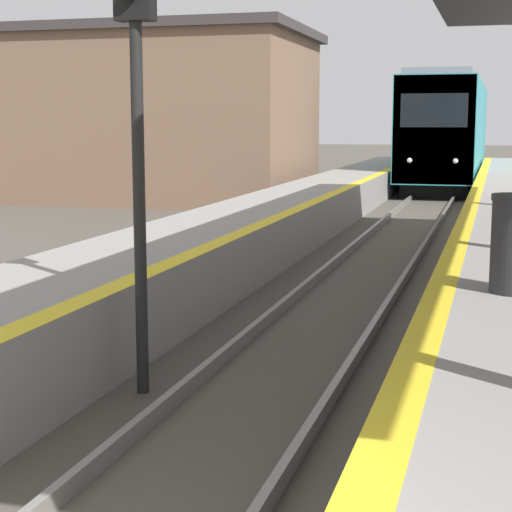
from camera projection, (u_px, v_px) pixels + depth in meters
train at (449, 131)px, 37.46m from camera, size 2.77×18.84×4.51m
signal_near at (136, 71)px, 8.07m from camera, size 0.36×0.31×4.51m
station_building at (152, 115)px, 29.60m from camera, size 10.86×7.37×5.77m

